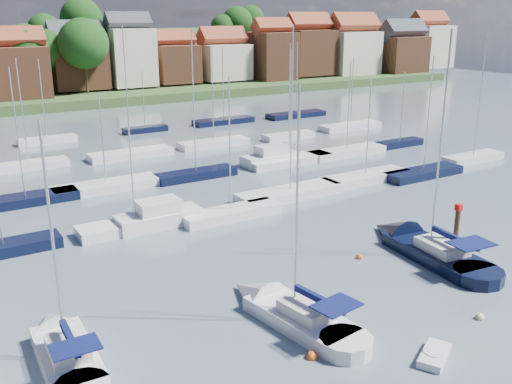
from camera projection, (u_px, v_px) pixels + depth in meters
ground at (136, 165)px, 65.67m from camera, size 260.00×260.00×0.00m
sailboat_left at (63, 349)px, 28.92m from camera, size 2.83×9.74×13.24m
sailboat_centre at (286, 311)px, 32.60m from camera, size 4.27×10.95×14.54m
sailboat_navy at (420, 247)px, 41.69m from camera, size 4.55×12.68×17.14m
tender at (434, 355)px, 28.64m from camera, size 2.75×2.21×0.54m
timber_piling at (455, 245)px, 40.24m from camera, size 0.40×0.40×6.31m
buoy_c at (312, 358)px, 28.78m from camera, size 0.54×0.54×0.54m
buoy_d at (480, 319)px, 32.48m from camera, size 0.51×0.51×0.51m
buoy_e at (359, 259)px, 40.52m from camera, size 0.45×0.45×0.45m
marina_field at (168, 168)px, 62.55m from camera, size 79.62×41.41×15.93m
far_shore_town at (12, 65)px, 140.79m from camera, size 212.46×90.00×22.27m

